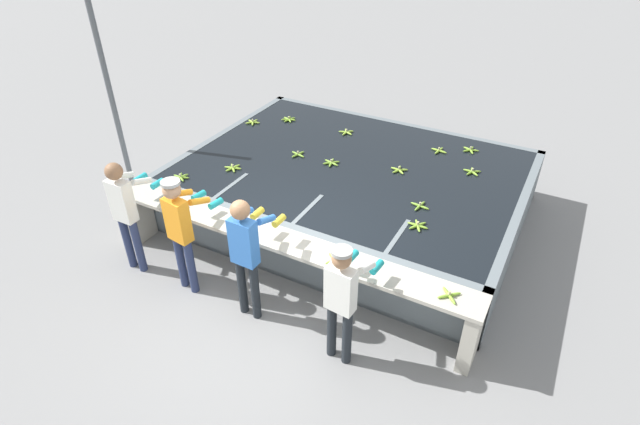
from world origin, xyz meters
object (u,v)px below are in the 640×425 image
Objects in this scene: banana_bunch_floating_3 at (470,150)px; banana_bunch_ledge_1 at (449,295)px; banana_bunch_floating_2 at (420,206)px; banana_bunch_floating_7 at (253,122)px; banana_bunch_floating_1 at (346,132)px; banana_bunch_floating_9 at (180,177)px; worker_0 at (125,207)px; banana_bunch_floating_11 at (472,172)px; banana_bunch_floating_10 at (331,163)px; banana_bunch_ledge_0 at (335,260)px; banana_bunch_ledge_2 at (181,204)px; worker_1 at (181,225)px; banana_bunch_floating_8 at (233,168)px; banana_bunch_floating_12 at (418,225)px; worker_3 at (342,295)px; banana_bunch_floating_6 at (439,151)px; banana_bunch_floating_5 at (399,170)px; worker_2 at (246,248)px; knife_0 at (239,228)px; support_post_left at (113,103)px; banana_bunch_floating_4 at (289,119)px; banana_bunch_floating_0 at (298,154)px.

banana_bunch_floating_3 is 3.61m from banana_bunch_ledge_1.
banana_bunch_floating_3 is at bearing 100.98° from banana_bunch_ledge_1.
banana_bunch_floating_7 is at bearing 161.39° from banana_bunch_floating_2.
banana_bunch_floating_1 is 3.01m from banana_bunch_floating_9.
banana_bunch_ledge_1 reaches higher than banana_bunch_floating_2.
banana_bunch_floating_1 is (1.44, 3.71, -0.10)m from worker_0.
banana_bunch_floating_11 is (3.75, 3.35, -0.10)m from worker_0.
banana_bunch_ledge_0 is (1.15, -2.11, 0.00)m from banana_bunch_floating_10.
banana_bunch_floating_10 is 1.00× the size of banana_bunch_ledge_2.
banana_bunch_floating_8 is (-0.46, 1.67, -0.11)m from worker_1.
banana_bunch_floating_9 is at bearing -164.15° from banana_bunch_floating_2.
banana_bunch_floating_12 is 1.30m from banana_bunch_ledge_1.
worker_3 reaches higher than banana_bunch_floating_6.
worker_0 reaches higher than banana_bunch_floating_12.
banana_bunch_floating_2 is at bearing 86.34° from worker_3.
worker_3 is at bearing -93.66° from banana_bunch_floating_2.
worker_0 is 0.93m from worker_1.
banana_bunch_floating_3 is 0.99× the size of banana_bunch_floating_8.
banana_bunch_ledge_2 is (-2.29, -2.34, 0.00)m from banana_bunch_floating_5.
worker_2 is 1.30m from worker_3.
banana_bunch_ledge_0 reaches higher than banana_bunch_floating_10.
banana_bunch_floating_8 is 3.94m from banana_bunch_ledge_1.
banana_bunch_floating_2 reaches higher than knife_0.
banana_bunch_floating_3 is 3.87m from banana_bunch_floating_8.
worker_1 is 3.17m from banana_bunch_floating_2.
banana_bunch_floating_8 and banana_bunch_floating_12 have the same top height.
banana_bunch_floating_1 is at bearing 64.21° from banana_bunch_floating_8.
banana_bunch_floating_8 is 1.17m from banana_bunch_ledge_2.
worker_2 is 6.13× the size of banana_bunch_floating_1.
banana_bunch_floating_5 is (1.82, 2.84, -0.11)m from worker_1.
worker_1 reaches higher than banana_bunch_floating_5.
banana_bunch_floating_7 is 2.38m from support_post_left.
banana_bunch_ledge_2 is at bearing 178.68° from banana_bunch_ledge_0.
banana_bunch_ledge_2 is at bearing -134.38° from banana_bunch_floating_5.
worker_3 is 0.64m from banana_bunch_ledge_0.
banana_bunch_floating_7 is (-0.51, -0.43, 0.00)m from banana_bunch_floating_4.
worker_1 is 5.95× the size of banana_bunch_floating_8.
banana_bunch_ledge_0 reaches higher than banana_bunch_floating_4.
banana_bunch_floating_8 is 1.54m from banana_bunch_floating_10.
banana_bunch_floating_12 is (-0.26, -1.75, -0.00)m from banana_bunch_floating_11.
banana_bunch_floating_2 and banana_bunch_floating_12 have the same top height.
banana_bunch_floating_3 is 1.00× the size of banana_bunch_floating_5.
worker_2 is at bearing -56.02° from banana_bunch_floating_7.
banana_bunch_floating_6 is at bearing 69.77° from banana_bunch_floating_5.
worker_1 is 5.67× the size of knife_0.
banana_bunch_floating_0 is 3.72m from banana_bunch_ledge_1.
banana_bunch_ledge_0 reaches higher than banana_bunch_floating_12.
banana_bunch_floating_5 is at bearing 93.09° from banana_bunch_ledge_0.
worker_0 is 4.26m from banana_bunch_ledge_1.
banana_bunch_ledge_2 is (-3.03, -1.07, 0.00)m from banana_bunch_floating_12.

